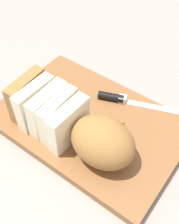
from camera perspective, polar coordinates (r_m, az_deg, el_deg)
The scene contains 7 objects.
ground_plane at distance 0.74m, azimuth 0.00°, elevation -2.74°, with size 3.00×3.00×0.00m, color gray.
cutting_board at distance 0.73m, azimuth 0.00°, elevation -2.17°, with size 0.47×0.31×0.02m, color brown.
bread_loaf at distance 0.64m, azimuth -3.18°, elevation -2.57°, with size 0.32×0.13×0.11m.
bread_knife at distance 0.76m, azimuth 7.11°, elevation 2.42°, with size 0.28×0.14×0.02m.
crumb_near_knife at distance 0.70m, azimuth 3.05°, elevation -3.08°, with size 0.00×0.00×0.00m, color #A8753D.
crumb_near_loaf at distance 0.71m, azimuth 6.66°, elevation -2.08°, with size 0.01×0.01×0.01m, color #A8753D.
crumb_stray_left at distance 0.70m, azimuth 7.04°, elevation -3.74°, with size 0.01×0.01×0.01m, color #A8753D.
Camera 1 is at (-0.29, 0.36, 0.58)m, focal length 45.79 mm.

